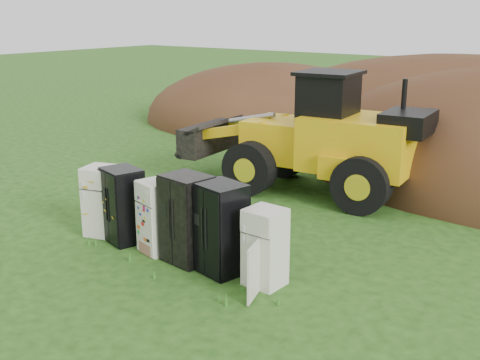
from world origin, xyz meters
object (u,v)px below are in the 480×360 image
at_px(fridge_open_door, 265,247).
at_px(wheel_loader, 299,131).
at_px(fridge_black_right, 221,228).
at_px(fridge_black_side, 123,205).
at_px(fridge_dark_mid, 187,219).
at_px(fridge_sticker, 158,217).
at_px(fridge_leftmost, 103,201).

height_order(fridge_open_door, wheel_loader, wheel_loader).
distance_m(fridge_black_right, fridge_open_door, 1.09).
distance_m(fridge_black_side, wheel_loader, 6.28).
relative_size(fridge_black_side, fridge_dark_mid, 0.92).
bearing_deg(wheel_loader, fridge_black_right, -78.84).
relative_size(fridge_dark_mid, wheel_loader, 0.26).
relative_size(fridge_sticker, wheel_loader, 0.22).
bearing_deg(fridge_black_right, fridge_dark_mid, -168.17).
xyz_separation_m(fridge_black_right, wheel_loader, (-1.86, 6.12, 0.85)).
bearing_deg(fridge_dark_mid, fridge_black_side, -171.73).
bearing_deg(fridge_black_right, wheel_loader, 119.59).
xyz_separation_m(fridge_black_side, fridge_open_door, (3.99, 0.03, -0.09)).
bearing_deg(fridge_black_side, wheel_loader, 96.95).
bearing_deg(fridge_dark_mid, fridge_sticker, -172.58).
bearing_deg(fridge_black_side, fridge_dark_mid, 17.03).
distance_m(fridge_black_right, wheel_loader, 6.45).
relative_size(fridge_open_door, wheel_loader, 0.21).
distance_m(fridge_dark_mid, fridge_open_door, 2.02).
height_order(fridge_sticker, fridge_open_door, fridge_sticker).
bearing_deg(fridge_leftmost, fridge_sticker, -16.83).
distance_m(fridge_open_door, wheel_loader, 6.84).
height_order(fridge_sticker, wheel_loader, wheel_loader).
height_order(fridge_leftmost, fridge_sticker, fridge_leftmost).
bearing_deg(fridge_open_door, fridge_leftmost, -176.98).
bearing_deg(fridge_black_right, fridge_sticker, -168.03).
height_order(fridge_black_side, fridge_dark_mid, fridge_dark_mid).
height_order(fridge_sticker, fridge_dark_mid, fridge_dark_mid).
bearing_deg(fridge_dark_mid, fridge_black_right, 7.11).
height_order(fridge_black_side, fridge_sticker, fridge_black_side).
bearing_deg(fridge_leftmost, fridge_open_door, -17.06).
xyz_separation_m(fridge_leftmost, fridge_black_side, (0.72, -0.00, 0.03)).
bearing_deg(fridge_sticker, fridge_open_door, 15.48).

